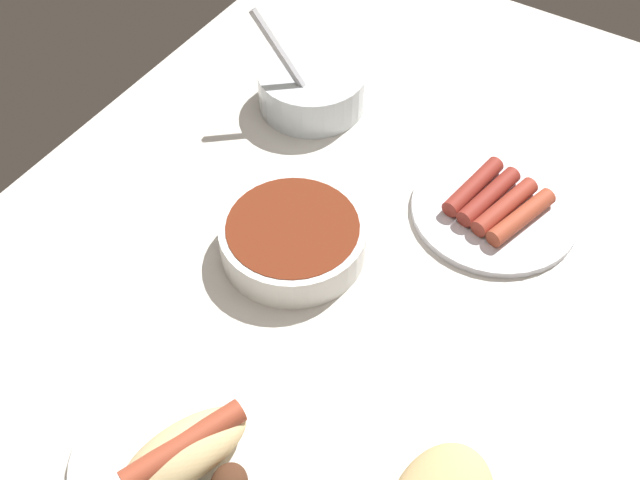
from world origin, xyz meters
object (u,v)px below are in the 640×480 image
bowl_chili (293,237)px  plate_hotdog_assembled (189,459)px  plate_sausages (495,207)px  bowl_coleslaw (312,86)px

bowl_chili → plate_hotdog_assembled: plate_hotdog_assembled is taller
plate_sausages → plate_hotdog_assembled: plate_hotdog_assembled is taller
plate_sausages → plate_hotdog_assembled: bearing=-13.7°
plate_sausages → bowl_coleslaw: (-5.54, -30.86, 2.21)cm
plate_sausages → bowl_coleslaw: bowl_coleslaw is taller
bowl_chili → plate_sausages: bearing=136.0°
plate_hotdog_assembled → bowl_coleslaw: 56.09cm
plate_sausages → bowl_chili: 26.02cm
bowl_chili → plate_hotdog_assembled: size_ratio=0.75×
plate_sausages → bowl_coleslaw: bearing=-100.2°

